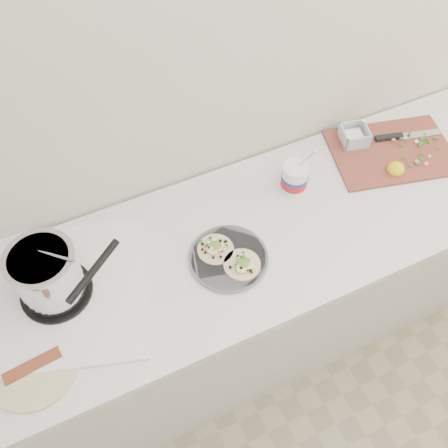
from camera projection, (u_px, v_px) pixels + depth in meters
name	position (u px, v px, depth m)	size (l,w,h in m)	color
counter	(265.00, 284.00, 2.12)	(2.44, 0.66, 0.90)	silver
stove	(51.00, 281.00, 1.52)	(0.68, 0.65, 0.27)	silver
taco_plate	(229.00, 257.00, 1.65)	(0.27, 0.27, 0.04)	#57565D
tub	(296.00, 176.00, 1.79)	(0.10, 0.10, 0.22)	white
cutboard	(389.00, 148.00, 1.95)	(0.53, 0.43, 0.07)	brown
bacon_plate	(33.00, 367.00, 1.45)	(0.26, 0.26, 0.02)	#C3B382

